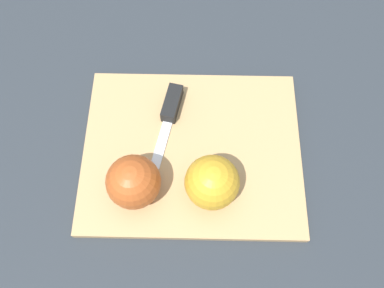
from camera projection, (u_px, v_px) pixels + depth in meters
name	position (u px, v px, depth m)	size (l,w,h in m)	color
ground_plane	(192.00, 152.00, 0.62)	(4.00, 4.00, 0.00)	#282D33
cutting_board	(192.00, 151.00, 0.61)	(0.39, 0.33, 0.01)	tan
apple_half_left	(212.00, 182.00, 0.54)	(0.08, 0.08, 0.08)	gold
apple_half_right	(133.00, 182.00, 0.54)	(0.08, 0.08, 0.08)	#AD4C1E
knife	(171.00, 107.00, 0.63)	(0.03, 0.15, 0.02)	silver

